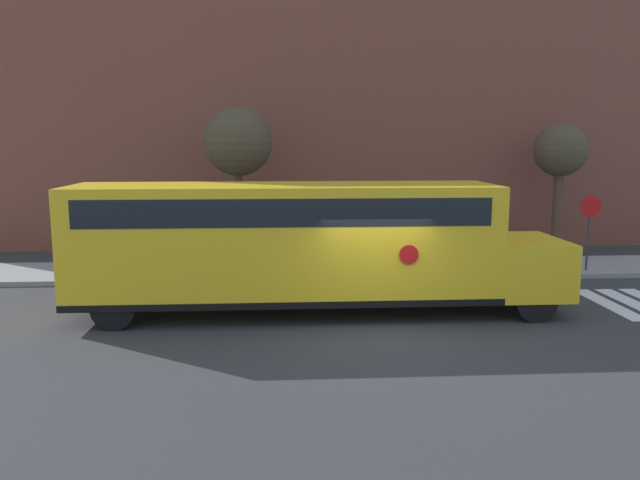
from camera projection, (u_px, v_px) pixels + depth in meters
The scene contains 7 objects.
ground_plane at pixel (378, 332), 14.00m from camera, with size 60.00×60.00×0.00m, color #333335.
sidewalk_strip at pixel (347, 270), 20.40m from camera, with size 44.00×3.00×0.15m.
building_backdrop at pixel (331, 79), 25.75m from camera, with size 32.00×4.00×13.52m.
school_bus at pixel (301, 240), 15.22m from camera, with size 11.98×2.57×3.20m.
stop_sign at pixel (589, 223), 19.64m from camera, with size 0.67×0.10×2.54m.
tree_near_sidewalk at pixel (238, 143), 21.56m from camera, with size 2.38×2.38×5.40m.
tree_far_sidewalk at pixel (560, 153), 22.83m from camera, with size 1.95×1.95×4.89m.
Camera 1 is at (-2.17, -13.39, 4.24)m, focal length 35.00 mm.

